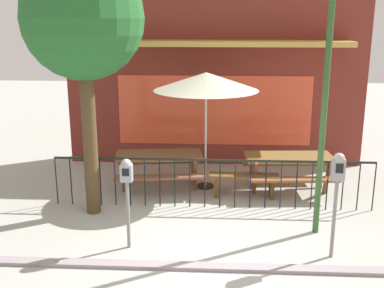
% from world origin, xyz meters
% --- Properties ---
extents(ground, '(40.00, 40.00, 0.00)m').
position_xyz_m(ground, '(0.00, 0.00, 0.00)').
color(ground, '#A3A79E').
extents(pub_storefront, '(7.22, 1.35, 4.71)m').
position_xyz_m(pub_storefront, '(0.00, 4.82, 2.36)').
color(pub_storefront, '#3D2611').
rests_on(pub_storefront, ground).
extents(patio_fence_front, '(6.09, 0.04, 0.97)m').
position_xyz_m(patio_fence_front, '(0.00, 1.76, 0.66)').
color(patio_fence_front, black).
rests_on(patio_fence_front, ground).
extents(picnic_table_left, '(1.96, 1.58, 0.79)m').
position_xyz_m(picnic_table_left, '(-1.14, 2.74, 0.61)').
color(picnic_table_left, brown).
rests_on(picnic_table_left, ground).
extents(picnic_table_right, '(1.89, 1.48, 0.79)m').
position_xyz_m(picnic_table_right, '(1.58, 2.74, 0.61)').
color(picnic_table_right, brown).
rests_on(picnic_table_right, ground).
extents(patio_umbrella, '(2.16, 2.16, 2.47)m').
position_xyz_m(patio_umbrella, '(-0.16, 2.87, 2.28)').
color(patio_umbrella, black).
rests_on(patio_umbrella, ground).
extents(patio_bench, '(1.41, 0.35, 0.48)m').
position_xyz_m(patio_bench, '(0.64, 2.34, 0.35)').
color(patio_bench, brown).
rests_on(patio_bench, ground).
extents(parking_meter_near, '(0.18, 0.17, 1.47)m').
position_xyz_m(parking_meter_near, '(-1.30, 0.05, 1.14)').
color(parking_meter_near, slate).
rests_on(parking_meter_near, ground).
extents(parking_meter_far, '(0.18, 0.17, 1.66)m').
position_xyz_m(parking_meter_far, '(1.85, -0.09, 1.28)').
color(parking_meter_far, gray).
rests_on(parking_meter_far, ground).
extents(street_tree, '(2.11, 2.11, 4.59)m').
position_xyz_m(street_tree, '(-2.22, 1.41, 3.49)').
color(street_tree, '#493820').
rests_on(street_tree, ground).
extents(street_lamp, '(0.28, 0.28, 4.07)m').
position_xyz_m(street_lamp, '(1.78, 0.77, 2.65)').
color(street_lamp, '#2D5327').
rests_on(street_lamp, ground).
extents(curb_edge, '(10.11, 0.20, 0.11)m').
position_xyz_m(curb_edge, '(0.00, -0.55, 0.00)').
color(curb_edge, gray).
rests_on(curb_edge, ground).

